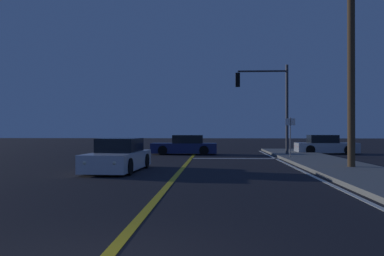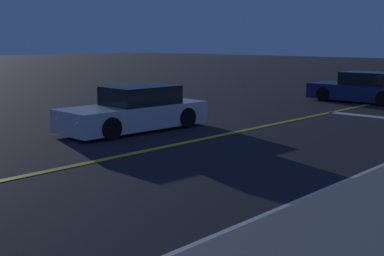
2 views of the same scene
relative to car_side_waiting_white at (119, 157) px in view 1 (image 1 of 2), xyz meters
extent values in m
cube|color=slate|center=(9.37, -1.44, -0.51)|extent=(3.20, 38.04, 0.15)
cube|color=gold|center=(2.54, -1.44, -0.58)|extent=(0.20, 35.93, 0.01)
cube|color=silver|center=(7.52, -1.44, -0.58)|extent=(0.16, 35.93, 0.01)
cube|color=silver|center=(5.15, 7.62, -0.58)|extent=(5.23, 0.50, 0.01)
cube|color=silver|center=(0.00, -0.07, -0.14)|extent=(1.98, 4.76, 0.68)
cube|color=black|center=(0.01, 0.21, 0.46)|extent=(1.61, 2.22, 0.60)
cylinder|color=black|center=(0.74, -1.56, -0.26)|extent=(0.25, 0.65, 0.64)
cylinder|color=black|center=(-0.89, -1.48, -0.26)|extent=(0.25, 0.65, 0.64)
cylinder|color=black|center=(0.88, 1.34, -0.26)|extent=(0.25, 0.65, 0.64)
cylinder|color=black|center=(-0.75, 1.42, -0.26)|extent=(0.25, 0.65, 0.64)
sphere|color=#FFF4CC|center=(0.43, -2.37, -0.06)|extent=(0.18, 0.18, 0.18)
sphere|color=#FFF4CC|center=(-0.66, -2.32, -0.06)|extent=(0.18, 0.18, 0.18)
sphere|color=red|center=(0.65, 2.19, -0.06)|extent=(0.14, 0.14, 0.14)
sphere|color=red|center=(-0.43, 2.25, -0.06)|extent=(0.14, 0.14, 0.14)
cube|color=#B2B5BA|center=(11.81, 12.87, -0.14)|extent=(4.18, 1.77, 0.68)
cube|color=black|center=(11.56, 12.87, 0.46)|extent=(1.92, 1.52, 0.60)
cylinder|color=black|center=(13.11, 13.69, -0.26)|extent=(0.64, 0.22, 0.64)
cylinder|color=black|center=(13.11, 12.05, -0.26)|extent=(0.64, 0.22, 0.64)
cylinder|color=black|center=(10.52, 13.69, -0.26)|extent=(0.64, 0.22, 0.64)
cylinder|color=black|center=(10.52, 12.05, -0.26)|extent=(0.64, 0.22, 0.64)
sphere|color=#FFF4CC|center=(13.85, 13.42, -0.06)|extent=(0.18, 0.18, 0.18)
sphere|color=#FFF4CC|center=(13.85, 12.32, -0.06)|extent=(0.18, 0.18, 0.18)
sphere|color=red|center=(9.77, 13.42, -0.06)|extent=(0.14, 0.14, 0.14)
sphere|color=red|center=(9.77, 12.32, -0.06)|extent=(0.14, 0.14, 0.14)
cube|color=navy|center=(1.82, 11.64, -0.14)|extent=(4.49, 1.75, 0.68)
cube|color=black|center=(2.09, 11.64, 0.46)|extent=(2.07, 1.49, 0.60)
cylinder|color=black|center=(0.43, 10.83, -0.26)|extent=(0.64, 0.22, 0.64)
cylinder|color=black|center=(0.42, 12.43, -0.26)|extent=(0.64, 0.22, 0.64)
cylinder|color=black|center=(3.21, 10.84, -0.26)|extent=(0.64, 0.22, 0.64)
cylinder|color=black|center=(3.21, 12.44, -0.26)|extent=(0.64, 0.22, 0.64)
sphere|color=#FFF4CC|center=(-0.36, 11.09, -0.06)|extent=(0.18, 0.18, 0.18)
sphere|color=#FFF4CC|center=(-0.37, 12.16, -0.06)|extent=(0.18, 0.18, 0.18)
sphere|color=red|center=(4.02, 11.12, -0.06)|extent=(0.14, 0.14, 0.14)
sphere|color=red|center=(4.01, 12.18, -0.06)|extent=(0.14, 0.14, 0.14)
cylinder|color=#38383D|center=(8.57, 9.92, 2.35)|extent=(0.18, 0.18, 5.87)
cylinder|color=#38383D|center=(6.99, 9.92, 4.89)|extent=(3.15, 0.12, 0.12)
cube|color=black|center=(5.42, 9.92, 4.34)|extent=(0.28, 0.28, 0.90)
sphere|color=red|center=(5.42, 9.92, 4.61)|extent=(0.22, 0.22, 0.22)
sphere|color=#4C2D05|center=(5.42, 9.92, 4.34)|extent=(0.22, 0.22, 0.22)
sphere|color=#0A3814|center=(5.42, 9.92, 4.07)|extent=(0.22, 0.22, 0.22)
cylinder|color=#4C3823|center=(9.67, 0.87, 4.94)|extent=(0.31, 0.31, 11.05)
cylinder|color=slate|center=(8.27, 7.12, 0.62)|extent=(0.06, 0.06, 2.41)
cube|color=white|center=(8.27, 7.12, 1.57)|extent=(0.56, 0.07, 0.40)
camera|label=1|loc=(3.97, -16.71, 1.10)|focal=38.52mm
camera|label=2|loc=(11.98, -10.37, 2.15)|focal=48.60mm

